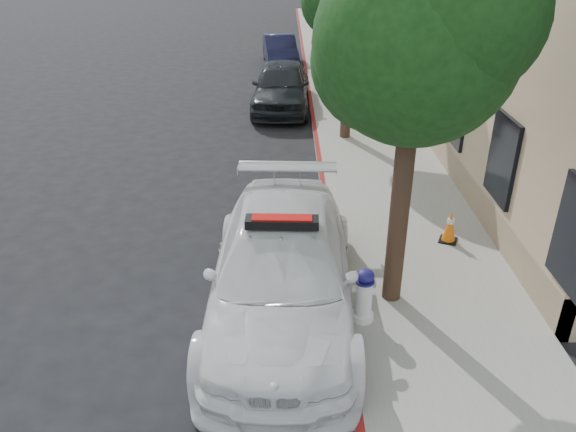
{
  "coord_description": "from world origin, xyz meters",
  "views": [
    {
      "loc": [
        1.15,
        -9.65,
        5.61
      ],
      "look_at": [
        1.2,
        -0.73,
        1.0
      ],
      "focal_mm": 35.0,
      "sensor_mm": 36.0,
      "label": 1
    }
  ],
  "objects_px": {
    "fire_hydrant": "(364,296)",
    "parked_car_mid": "(281,86)",
    "police_car": "(282,271)",
    "traffic_cone": "(450,227)",
    "parked_car_far": "(280,50)"
  },
  "relations": [
    {
      "from": "parked_car_far",
      "to": "traffic_cone",
      "type": "height_order",
      "value": "parked_car_far"
    },
    {
      "from": "police_car",
      "to": "fire_hydrant",
      "type": "bearing_deg",
      "value": -13.91
    },
    {
      "from": "parked_car_mid",
      "to": "parked_car_far",
      "type": "height_order",
      "value": "parked_car_mid"
    },
    {
      "from": "fire_hydrant",
      "to": "traffic_cone",
      "type": "relative_size",
      "value": 1.41
    },
    {
      "from": "police_car",
      "to": "traffic_cone",
      "type": "relative_size",
      "value": 8.88
    },
    {
      "from": "parked_car_far",
      "to": "police_car",
      "type": "bearing_deg",
      "value": -95.22
    },
    {
      "from": "fire_hydrant",
      "to": "police_car",
      "type": "bearing_deg",
      "value": 176.62
    },
    {
      "from": "fire_hydrant",
      "to": "traffic_cone",
      "type": "height_order",
      "value": "fire_hydrant"
    },
    {
      "from": "parked_car_mid",
      "to": "traffic_cone",
      "type": "height_order",
      "value": "parked_car_mid"
    },
    {
      "from": "parked_car_mid",
      "to": "traffic_cone",
      "type": "xyz_separation_m",
      "value": [
        3.3,
        -9.48,
        -0.33
      ]
    },
    {
      "from": "fire_hydrant",
      "to": "traffic_cone",
      "type": "xyz_separation_m",
      "value": [
        1.98,
        2.45,
        -0.12
      ]
    },
    {
      "from": "police_car",
      "to": "traffic_cone",
      "type": "xyz_separation_m",
      "value": [
        3.23,
        2.09,
        -0.35
      ]
    },
    {
      "from": "parked_car_mid",
      "to": "police_car",
      "type": "bearing_deg",
      "value": -87.07
    },
    {
      "from": "police_car",
      "to": "fire_hydrant",
      "type": "distance_m",
      "value": 1.32
    },
    {
      "from": "fire_hydrant",
      "to": "parked_car_mid",
      "type": "bearing_deg",
      "value": 108.87
    }
  ]
}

